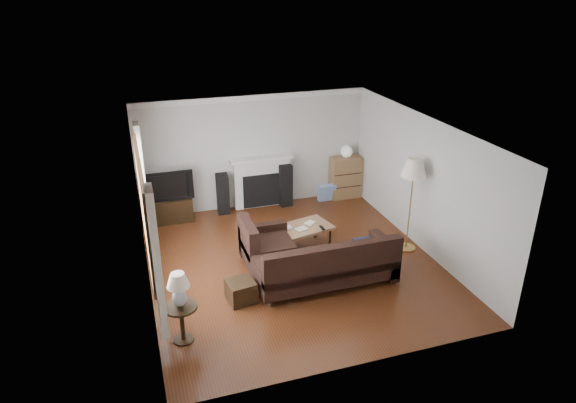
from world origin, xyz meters
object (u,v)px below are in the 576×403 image
object	(u,v)px
sectional_sofa	(325,261)
floor_lamp	(410,205)
side_table	(182,323)
bookshelf	(345,177)
coffee_table	(300,238)
tv_stand	(167,210)

from	to	relation	value
sectional_sofa	floor_lamp	xyz separation A→B (m)	(1.91, 0.63, 0.49)
sectional_sofa	floor_lamp	distance (m)	2.07
side_table	sectional_sofa	bearing A→B (deg)	17.49
bookshelf	coffee_table	size ratio (longest dim) A/B	0.82
sectional_sofa	side_table	world-z (taller)	sectional_sofa
sectional_sofa	coffee_table	distance (m)	1.23
bookshelf	floor_lamp	size ratio (longest dim) A/B	0.54
tv_stand	bookshelf	world-z (taller)	bookshelf
bookshelf	floor_lamp	xyz separation A→B (m)	(0.11, -2.65, 0.41)
tv_stand	side_table	xyz separation A→B (m)	(-0.19, -4.02, 0.04)
coffee_table	side_table	xyz separation A→B (m)	(-2.44, -2.00, 0.06)
coffee_table	floor_lamp	distance (m)	2.13
bookshelf	floor_lamp	distance (m)	2.69
floor_lamp	side_table	size ratio (longest dim) A/B	3.07
bookshelf	coffee_table	world-z (taller)	bookshelf
tv_stand	bookshelf	distance (m)	4.08
sectional_sofa	bookshelf	bearing A→B (deg)	61.22
floor_lamp	side_table	world-z (taller)	floor_lamp
tv_stand	coffee_table	distance (m)	3.02
tv_stand	floor_lamp	size ratio (longest dim) A/B	0.57
sectional_sofa	coffee_table	size ratio (longest dim) A/B	2.14
sectional_sofa	side_table	bearing A→B (deg)	-162.51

